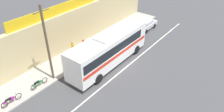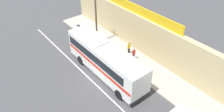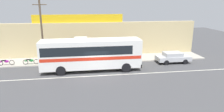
{
  "view_description": "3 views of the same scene",
  "coord_description": "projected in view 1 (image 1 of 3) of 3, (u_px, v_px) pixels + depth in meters",
  "views": [
    {
      "loc": [
        -15.94,
        -11.1,
        13.62
      ],
      "look_at": [
        -0.62,
        0.65,
        1.26
      ],
      "focal_mm": 33.78,
      "sensor_mm": 36.0,
      "label": 1
    },
    {
      "loc": [
        14.11,
        -9.64,
        15.92
      ],
      "look_at": [
        -0.78,
        2.23,
        1.8
      ],
      "focal_mm": 34.11,
      "sensor_mm": 36.0,
      "label": 2
    },
    {
      "loc": [
        -1.38,
        -20.63,
        7.62
      ],
      "look_at": [
        1.99,
        2.17,
        1.29
      ],
      "focal_mm": 32.04,
      "sensor_mm": 36.0,
      "label": 3
    }
  ],
  "objects": [
    {
      "name": "motorcycle_blue",
      "position": [
        11.0,
        100.0,
        18.28
      ],
      "size": [
        1.92,
        0.56,
        0.94
      ],
      "color": "black",
      "rests_on": "sidewalk_slab"
    },
    {
      "name": "utility_pole",
      "position": [
        47.0,
        44.0,
        19.36
      ],
      "size": [
        1.6,
        0.22,
        7.72
      ],
      "color": "brown",
      "rests_on": "sidewalk_slab"
    },
    {
      "name": "storefront_facade",
      "position": [
        72.0,
        29.0,
        26.16
      ],
      "size": [
        30.0,
        0.7,
        4.8
      ],
      "primitive_type": "cube",
      "color": "tan",
      "rests_on": "ground_plane"
    },
    {
      "name": "parked_car",
      "position": [
        145.0,
        25.0,
        31.19
      ],
      "size": [
        4.28,
        1.87,
        1.37
      ],
      "color": "#B7BABF",
      "rests_on": "ground_plane"
    },
    {
      "name": "ground_plane",
      "position": [
        120.0,
        65.0,
        23.68
      ],
      "size": [
        70.0,
        70.0,
        0.0
      ],
      "primitive_type": "plane",
      "color": "#444447"
    },
    {
      "name": "motorcycle_green",
      "position": [
        39.0,
        83.0,
        20.18
      ],
      "size": [
        1.88,
        0.56,
        0.94
      ],
      "color": "black",
      "rests_on": "sidewalk_slab"
    },
    {
      "name": "sidewalk_slab",
      "position": [
        86.0,
        50.0,
        26.31
      ],
      "size": [
        30.0,
        3.6,
        0.14
      ],
      "primitive_type": "cube",
      "color": "#A8A399",
      "rests_on": "ground_plane"
    },
    {
      "name": "road_center_stripe",
      "position": [
        126.0,
        67.0,
        23.27
      ],
      "size": [
        30.0,
        0.14,
        0.01
      ],
      "primitive_type": "cube",
      "color": "silver",
      "rests_on": "ground_plane"
    },
    {
      "name": "pedestrian_by_curb",
      "position": [
        73.0,
        47.0,
        24.87
      ],
      "size": [
        0.3,
        0.48,
        1.63
      ],
      "color": "black",
      "rests_on": "sidewalk_slab"
    },
    {
      "name": "storefront_billboard",
      "position": [
        57.0,
        10.0,
        23.31
      ],
      "size": [
        12.26,
        0.12,
        1.1
      ],
      "primitive_type": "cube",
      "color": "gold",
      "rests_on": "storefront_facade"
    },
    {
      "name": "intercity_bus",
      "position": [
        109.0,
        48.0,
        22.74
      ],
      "size": [
        11.05,
        2.67,
        3.78
      ],
      "color": "white",
      "rests_on": "ground_plane"
    },
    {
      "name": "pedestrian_far_right",
      "position": [
        84.0,
        44.0,
        25.55
      ],
      "size": [
        0.3,
        0.48,
        1.59
      ],
      "color": "navy",
      "rests_on": "sidewalk_slab"
    }
  ]
}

